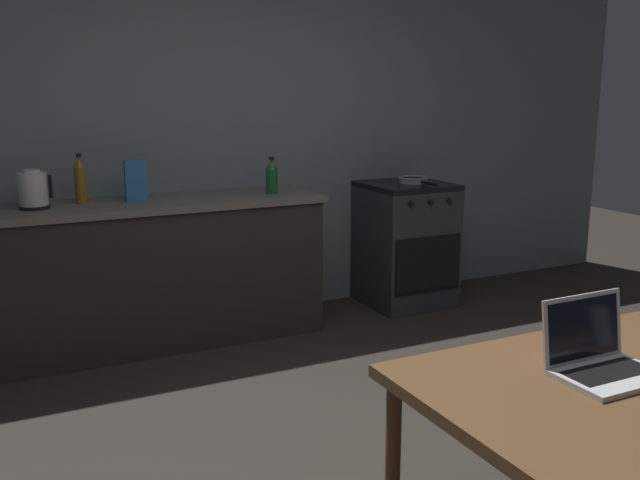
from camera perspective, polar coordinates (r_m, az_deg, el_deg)
name	(u,v)px	position (r m, az deg, el deg)	size (l,w,h in m)	color
ground_plane	(404,467)	(3.19, 6.88, -17.87)	(12.00, 12.00, 0.00)	#2D2823
back_wall	(263,124)	(5.00, -4.70, 9.44)	(6.40, 0.10, 2.70)	slate
kitchen_counter	(153,272)	(4.54, -13.47, -2.56)	(2.16, 0.64, 0.91)	#282623
stove_oven	(405,244)	(5.26, 6.95, -0.31)	(0.60, 0.62, 0.91)	#2D2D30
dining_table	(621,402)	(2.34, 23.33, -12.03)	(1.25, 0.87, 0.75)	brown
laptop	(602,360)	(2.31, 22.01, -9.04)	(0.32, 0.25, 0.23)	silver
electric_kettle	(33,190)	(4.34, -22.32, 3.77)	(0.19, 0.17, 0.23)	black
bottle	(272,176)	(4.62, -3.95, 5.19)	(0.08, 0.08, 0.24)	#19592D
frying_pan	(414,180)	(5.18, 7.69, 4.90)	(0.23, 0.40, 0.05)	gray
cereal_box	(136,181)	(4.43, -14.79, 4.69)	(0.13, 0.05, 0.25)	#3372B2
bottle_b	(80,180)	(4.44, -18.94, 4.64)	(0.07, 0.07, 0.30)	#8C601E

